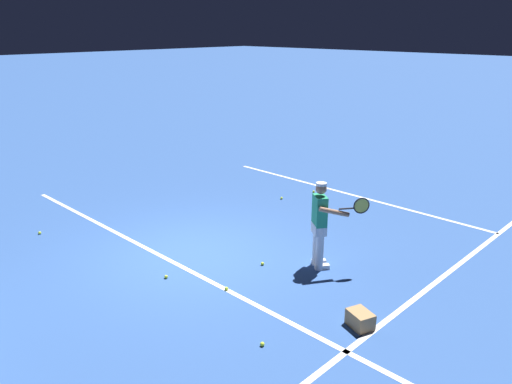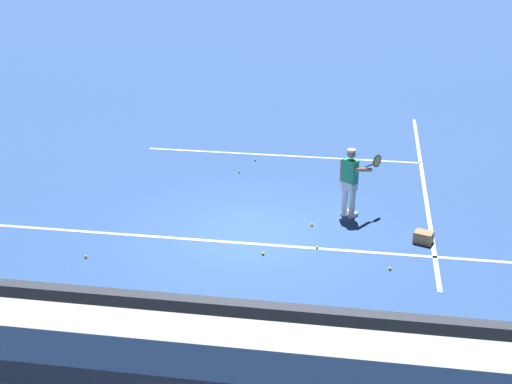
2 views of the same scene
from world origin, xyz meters
TOP-DOWN VIEW (x-y plane):
  - ground_plane at (0.00, 0.00)m, footprint 160.00×160.00m
  - court_baseline_white at (0.00, -0.50)m, footprint 12.00×0.10m
  - court_sideline_white at (4.11, 4.00)m, footprint 0.10×12.00m
  - court_service_line_white at (0.00, 5.50)m, footprint 8.22×0.10m
  - tennis_player at (2.19, 1.37)m, footprint 0.97×0.82m
  - ball_box_cardboard at (3.89, 0.18)m, footprint 0.48×0.42m
  - tennis_ball_stray_back at (-0.98, 3.86)m, footprint 0.07×0.07m
  - tennis_ball_toward_net at (1.57, -0.51)m, footprint 0.07×0.07m
  - tennis_ball_midcourt at (3.15, -1.24)m, footprint 0.07×0.07m
  - tennis_ball_near_player at (0.44, -0.99)m, footprint 0.07×0.07m
  - tennis_ball_far_right at (-3.30, -1.75)m, footprint 0.07×0.07m
  - tennis_ball_by_box at (-0.70, 4.91)m, footprint 0.07×0.07m
  - tennis_ball_far_left at (1.35, 0.65)m, footprint 0.07×0.07m

SIDE VIEW (x-z plane):
  - ground_plane at x=0.00m, z-range 0.00..0.00m
  - court_baseline_white at x=0.00m, z-range 0.00..0.01m
  - court_sideline_white at x=4.11m, z-range 0.00..0.01m
  - court_service_line_white at x=0.00m, z-range 0.00..0.01m
  - tennis_ball_stray_back at x=-0.98m, z-range 0.00..0.07m
  - tennis_ball_toward_net at x=1.57m, z-range 0.00..0.07m
  - tennis_ball_midcourt at x=3.15m, z-range 0.00..0.07m
  - tennis_ball_near_player at x=0.44m, z-range 0.00..0.07m
  - tennis_ball_far_right at x=-3.30m, z-range 0.00..0.07m
  - tennis_ball_by_box at x=-0.70m, z-range 0.00..0.07m
  - tennis_ball_far_left at x=1.35m, z-range 0.00..0.07m
  - ball_box_cardboard at x=3.89m, z-range 0.00..0.26m
  - tennis_player at x=2.19m, z-range 0.04..1.75m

